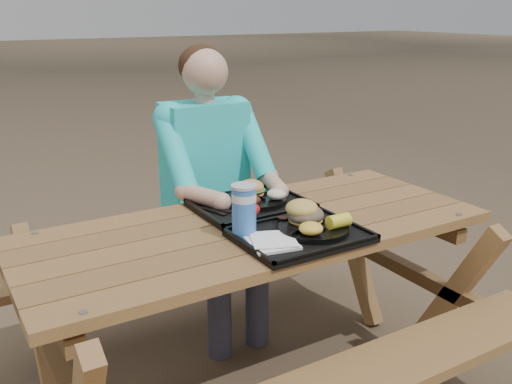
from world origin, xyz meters
TOP-DOWN VIEW (x-y plane):
  - picnic_table at (0.00, 0.00)m, footprint 1.80×1.49m
  - tray_near at (0.06, -0.21)m, footprint 0.45×0.35m
  - tray_far at (0.08, 0.17)m, footprint 0.45×0.35m
  - plate_near at (0.12, -0.21)m, footprint 0.26×0.26m
  - plate_far at (0.11, 0.18)m, footprint 0.26×0.26m
  - napkin_stack at (-0.08, -0.24)m, footprint 0.18×0.18m
  - soda_cup at (-0.11, -0.11)m, footprint 0.09×0.09m
  - condiment_bbq at (0.06, -0.09)m, footprint 0.04×0.04m
  - condiment_mustard at (0.12, -0.08)m, footprint 0.05×0.05m
  - sandwich at (0.12, -0.16)m, footprint 0.13×0.13m
  - mac_cheese at (0.06, -0.27)m, footprint 0.09×0.09m
  - corn_cob at (0.18, -0.27)m, footprint 0.09×0.09m
  - cutlery_far at (-0.08, 0.18)m, footprint 0.10×0.16m
  - burger at (0.11, 0.22)m, footprint 0.11×0.11m
  - baked_beans at (0.05, 0.11)m, footprint 0.08×0.08m
  - potato_salad at (0.17, 0.11)m, footprint 0.08×0.08m
  - diner at (0.09, 0.60)m, footprint 0.48×0.84m

SIDE VIEW (x-z plane):
  - picnic_table at x=0.00m, z-range 0.00..0.75m
  - diner at x=0.09m, z-range 0.00..1.28m
  - tray_near at x=0.06m, z-range 0.75..0.77m
  - tray_far at x=0.08m, z-range 0.75..0.77m
  - cutlery_far at x=-0.08m, z-range 0.77..0.78m
  - napkin_stack at x=-0.08m, z-range 0.77..0.79m
  - plate_near at x=0.12m, z-range 0.77..0.79m
  - plate_far at x=0.11m, z-range 0.77..0.79m
  - condiment_bbq at x=0.06m, z-range 0.77..0.80m
  - condiment_mustard at x=0.12m, z-range 0.77..0.80m
  - baked_beans at x=0.05m, z-range 0.79..0.82m
  - mac_cheese at x=0.06m, z-range 0.79..0.83m
  - potato_salad at x=0.17m, z-range 0.79..0.83m
  - corn_cob at x=0.18m, z-range 0.79..0.84m
  - burger at x=0.11m, z-range 0.79..0.89m
  - sandwich at x=0.12m, z-range 0.79..0.92m
  - soda_cup at x=-0.11m, z-range 0.77..0.95m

